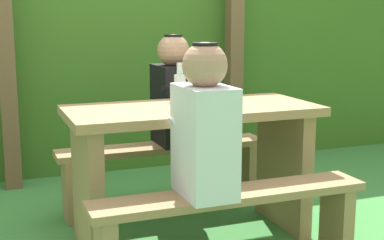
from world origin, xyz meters
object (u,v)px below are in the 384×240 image
Objects in this scene: drinking_glass at (228,96)px; bottle_left at (212,87)px; bench_far at (163,163)px; person_white_shirt at (204,126)px; picnic_table at (192,150)px; cell_phone at (182,103)px; bottle_right at (180,90)px; person_black_coat at (174,94)px; bench_near at (231,216)px.

drinking_glass is 0.13m from bottle_left.
person_white_shirt is (-0.14, -1.05, 0.46)m from bench_far.
picnic_table is 5.31× the size of bottle_left.
drinking_glass reaches higher than cell_phone.
picnic_table is 15.52× the size of drinking_glass.
cell_phone is (-0.15, 0.10, -0.10)m from bottle_left.
cell_phone is (0.11, 0.61, 0.01)m from person_white_shirt.
bottle_right reaches higher than cell_phone.
bottle_right is at bearing 84.18° from person_white_shirt.
bottle_left is at bearing 63.22° from person_white_shirt.
picnic_table is 1.95× the size of person_black_coat.
bottle_right is (-0.09, -0.59, 0.57)m from bench_far.
person_white_shirt is at bearing 178.66° from bench_near.
bench_far is 0.46m from person_black_coat.
drinking_glass is 0.34× the size of bottle_left.
bottle_right is at bearing -146.27° from picnic_table.
bottle_left is at bearing -77.76° from bench_far.
drinking_glass is (0.23, -0.51, 0.51)m from bench_far.
person_black_coat is (0.07, 1.05, 0.46)m from bench_near.
bench_near is at bearing -121.38° from cell_phone.
picnic_table is at bearing -98.09° from person_black_coat.
person_white_shirt is (-0.14, 0.00, 0.46)m from bench_near.
picnic_table is 0.60m from person_white_shirt.
person_black_coat is at bearing 85.95° from bench_near.
picnic_table is 0.59m from person_black_coat.
bottle_right is at bearing -99.03° from bench_far.
person_black_coat is at bearing -2.54° from bench_far.
drinking_glass is at bearing 15.86° from bottle_left.
bottle_right reaches higher than bench_far.
bottle_right is (-0.32, -0.08, 0.06)m from drinking_glass.
bottle_right reaches higher than drinking_glass.
bottle_left is (0.12, -0.01, 0.35)m from picnic_table.
bench_near is (0.00, -0.53, -0.21)m from picnic_table.
person_black_coat is at bearing 78.39° from person_white_shirt.
bench_near is 10.00× the size of cell_phone.
bench_far is (0.00, 1.06, 0.00)m from bench_near.
person_white_shirt is 2.88× the size of bottle_right.
person_black_coat reaches higher than bench_far.
person_white_shirt is 5.14× the size of cell_phone.
picnic_table is 0.57m from bench_near.
cell_phone is (-0.11, -0.44, 0.01)m from person_black_coat.
person_black_coat is (0.07, 0.53, 0.25)m from picnic_table.
cell_phone reaches higher than picnic_table.
bottle_left is 1.88× the size of cell_phone.
drinking_glass is at bearing -73.17° from person_black_coat.
person_white_shirt is at bearing -134.47° from cell_phone.
drinking_glass is 0.64× the size of cell_phone.
person_white_shirt reaches higher than bench_far.
bottle_right is 1.79× the size of cell_phone.
person_white_shirt reaches higher than drinking_glass.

